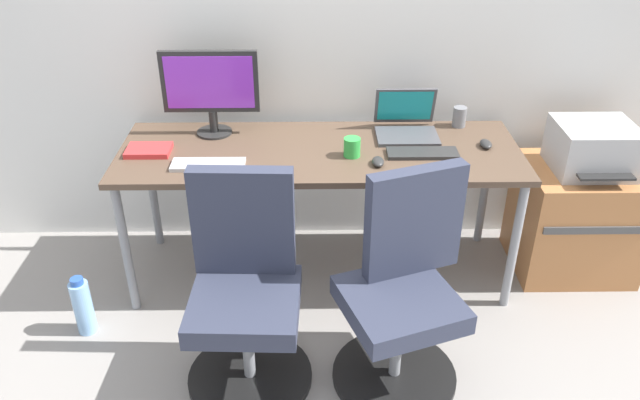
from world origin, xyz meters
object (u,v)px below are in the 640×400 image
(office_chair_right, at_px, (403,293))
(side_cabinet, at_px, (575,218))
(printer, at_px, (593,148))
(office_chair_left, at_px, (246,294))
(water_bottle_on_floor, at_px, (83,306))
(coffee_mug, at_px, (352,147))
(open_laptop, at_px, (406,124))
(desktop_monitor, at_px, (210,87))

(office_chair_right, height_order, side_cabinet, office_chair_right)
(printer, bearing_deg, office_chair_left, -155.52)
(side_cabinet, relative_size, printer, 1.49)
(water_bottle_on_floor, height_order, coffee_mug, coffee_mug)
(side_cabinet, distance_m, open_laptop, 1.05)
(water_bottle_on_floor, bearing_deg, open_laptop, 22.44)
(office_chair_right, bearing_deg, office_chair_left, 179.68)
(side_cabinet, bearing_deg, office_chair_right, -143.13)
(office_chair_right, height_order, desktop_monitor, desktop_monitor)
(office_chair_left, height_order, coffee_mug, office_chair_left)
(office_chair_left, bearing_deg, open_laptop, 49.97)
(office_chair_right, xyz_separation_m, side_cabinet, (1.03, 0.77, -0.13))
(printer, distance_m, coffee_mug, 1.22)
(printer, relative_size, coffee_mug, 4.35)
(printer, height_order, open_laptop, open_laptop)
(office_chair_left, distance_m, open_laptop, 1.24)
(office_chair_right, xyz_separation_m, water_bottle_on_floor, (-1.46, 0.26, -0.28))
(side_cabinet, height_order, desktop_monitor, desktop_monitor)
(office_chair_right, bearing_deg, open_laptop, 83.28)
(office_chair_right, relative_size, desktop_monitor, 1.96)
(water_bottle_on_floor, xyz_separation_m, coffee_mug, (1.27, 0.39, 0.63))
(office_chair_right, bearing_deg, printer, 36.83)
(side_cabinet, bearing_deg, open_laptop, 171.31)
(office_chair_left, relative_size, coffee_mug, 10.22)
(office_chair_right, height_order, printer, office_chair_right)
(office_chair_right, bearing_deg, desktop_monitor, 133.44)
(open_laptop, xyz_separation_m, coffee_mug, (-0.29, -0.26, -0.01))
(water_bottle_on_floor, bearing_deg, coffee_mug, 17.01)
(side_cabinet, relative_size, water_bottle_on_floor, 1.93)
(desktop_monitor, height_order, coffee_mug, desktop_monitor)
(coffee_mug, bearing_deg, printer, 5.46)
(office_chair_left, relative_size, office_chair_right, 1.00)
(open_laptop, bearing_deg, office_chair_right, -96.72)
(desktop_monitor, xyz_separation_m, coffee_mug, (0.69, -0.27, -0.20))
(water_bottle_on_floor, height_order, open_laptop, open_laptop)
(side_cabinet, xyz_separation_m, desktop_monitor, (-1.90, 0.16, 0.69))
(printer, xyz_separation_m, coffee_mug, (-1.21, -0.12, 0.07))
(water_bottle_on_floor, bearing_deg, side_cabinet, 11.52)
(office_chair_right, relative_size, coffee_mug, 10.22)
(water_bottle_on_floor, distance_m, coffee_mug, 1.47)
(printer, bearing_deg, open_laptop, 171.26)
(coffee_mug, bearing_deg, office_chair_left, -125.87)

